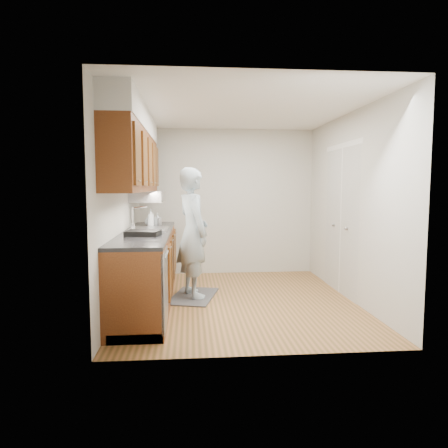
% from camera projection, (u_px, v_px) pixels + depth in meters
% --- Properties ---
extents(floor, '(3.50, 3.50, 0.00)m').
position_uv_depth(floor, '(239.00, 301.00, 5.31)').
color(floor, '#A26A3D').
rests_on(floor, ground).
extents(ceiling, '(3.50, 3.50, 0.00)m').
position_uv_depth(ceiling, '(240.00, 109.00, 5.08)').
color(ceiling, white).
rests_on(ceiling, wall_left).
extents(wall_left, '(0.02, 3.50, 2.50)m').
position_uv_depth(wall_left, '(122.00, 207.00, 5.07)').
color(wall_left, beige).
rests_on(wall_left, floor).
extents(wall_right, '(0.02, 3.50, 2.50)m').
position_uv_depth(wall_right, '(351.00, 206.00, 5.33)').
color(wall_right, beige).
rests_on(wall_right, floor).
extents(wall_back, '(3.00, 0.02, 2.50)m').
position_uv_depth(wall_back, '(227.00, 202.00, 6.93)').
color(wall_back, beige).
rests_on(wall_back, floor).
extents(counter, '(0.64, 2.80, 1.30)m').
position_uv_depth(counter, '(147.00, 266.00, 5.16)').
color(counter, brown).
rests_on(counter, floor).
extents(upper_cabinets, '(0.47, 2.80, 1.21)m').
position_uv_depth(upper_cabinets, '(135.00, 152.00, 5.06)').
color(upper_cabinets, brown).
rests_on(upper_cabinets, wall_left).
extents(closet_door, '(0.02, 1.22, 2.05)m').
position_uv_depth(closet_door, '(341.00, 221.00, 5.64)').
color(closet_door, beige).
rests_on(closet_door, wall_right).
extents(floor_mat, '(0.76, 1.03, 0.02)m').
position_uv_depth(floor_mat, '(193.00, 296.00, 5.50)').
color(floor_mat, '#565759').
rests_on(floor_mat, floor).
extents(person, '(0.69, 0.82, 1.99)m').
position_uv_depth(person, '(193.00, 224.00, 5.40)').
color(person, '#99AEBA').
rests_on(person, floor_mat).
extents(soap_bottle_a, '(0.11, 0.11, 0.26)m').
position_uv_depth(soap_bottle_a, '(151.00, 218.00, 5.72)').
color(soap_bottle_a, silver).
rests_on(soap_bottle_a, counter).
extents(soap_bottle_b, '(0.10, 0.10, 0.18)m').
position_uv_depth(soap_bottle_b, '(158.00, 219.00, 5.90)').
color(soap_bottle_b, silver).
rests_on(soap_bottle_b, counter).
extents(soap_bottle_c, '(0.17, 0.17, 0.17)m').
position_uv_depth(soap_bottle_c, '(149.00, 220.00, 5.89)').
color(soap_bottle_c, silver).
rests_on(soap_bottle_c, counter).
extents(steel_can, '(0.07, 0.07, 0.12)m').
position_uv_depth(steel_can, '(159.00, 222.00, 5.87)').
color(steel_can, '#A5A5AA').
rests_on(steel_can, counter).
extents(dish_rack, '(0.42, 0.37, 0.06)m').
position_uv_depth(dish_rack, '(143.00, 233.00, 4.70)').
color(dish_rack, black).
rests_on(dish_rack, counter).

